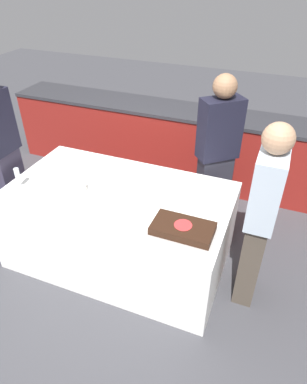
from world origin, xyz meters
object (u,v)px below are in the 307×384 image
plate_stack (76,188)px  wine_glass (17,175)px  person_seated_right (260,218)px  cake (183,229)px  person_seated_left (2,152)px  person_cutting_cake (217,155)px

plate_stack → wine_glass: (-0.50, -0.13, 0.09)m
plate_stack → person_seated_right: size_ratio=0.12×
cake → person_seated_left: (-1.89, 0.27, 0.13)m
wine_glass → person_seated_right: bearing=6.2°
person_seated_left → plate_stack: bearing=-96.3°
person_seated_right → plate_stack: bearing=-86.6°
person_seated_left → cake: bearing=-98.2°
cake → wine_glass: 1.54m
wine_glass → person_seated_right: size_ratio=0.11×
wine_glass → person_cutting_cake: person_cutting_cake is taller
plate_stack → person_cutting_cake: 1.37m
cake → person_seated_left: bearing=171.8°
plate_stack → person_cutting_cake: size_ratio=0.12×
plate_stack → person_cutting_cake: bearing=40.4°
person_seated_left → person_seated_right: 2.41m
wine_glass → person_seated_left: person_seated_left is taller
plate_stack → person_seated_right: person_seated_right is taller
cake → plate_stack: cake is taller
person_cutting_cake → person_seated_left: size_ratio=0.95×
cake → person_cutting_cake: bearing=90.0°
cake → wine_glass: bearing=178.2°
cake → wine_glass: wine_glass is taller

